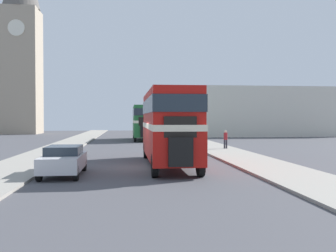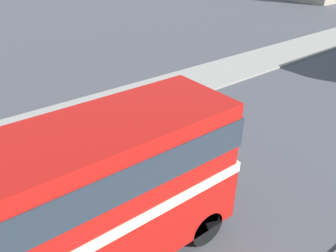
# 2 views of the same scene
# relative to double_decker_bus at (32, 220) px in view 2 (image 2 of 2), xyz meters

# --- Properties ---
(double_decker_bus) EXTENTS (2.43, 10.19, 4.15)m
(double_decker_bus) POSITION_rel_double_decker_bus_xyz_m (0.00, 0.00, 0.00)
(double_decker_bus) COLOR #B2140F
(double_decker_bus) RESTS_ON ground_plane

